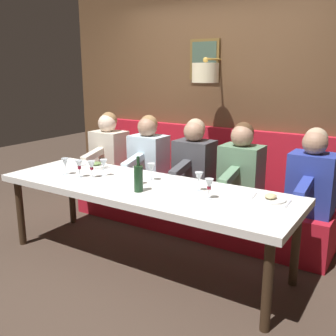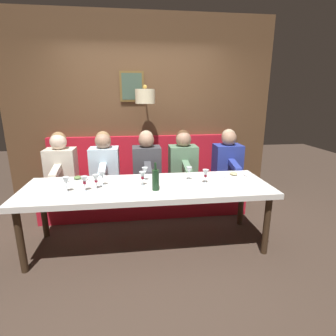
{
  "view_description": "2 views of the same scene",
  "coord_description": "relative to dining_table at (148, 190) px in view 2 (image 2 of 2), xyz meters",
  "views": [
    {
      "loc": [
        -2.65,
        -1.95,
        1.73
      ],
      "look_at": [
        0.05,
        -0.23,
        0.92
      ],
      "focal_mm": 41.51,
      "sensor_mm": 36.0,
      "label": 1
    },
    {
      "loc": [
        -2.8,
        0.14,
        1.71
      ],
      "look_at": [
        0.05,
        -0.23,
        0.92
      ],
      "focal_mm": 28.16,
      "sensor_mm": 36.0,
      "label": 2
    }
  ],
  "objects": [
    {
      "name": "ground_plane",
      "position": [
        0.0,
        0.0,
        -0.68
      ],
      "size": [
        12.0,
        12.0,
        0.0
      ],
      "primitive_type": "plane",
      "color": "#423328"
    },
    {
      "name": "dining_table",
      "position": [
        0.0,
        0.0,
        0.0
      ],
      "size": [
        0.9,
        2.74,
        0.74
      ],
      "color": "silver",
      "rests_on": "ground_plane"
    },
    {
      "name": "banquette_bench",
      "position": [
        0.89,
        0.0,
        -0.45
      ],
      "size": [
        0.52,
        2.94,
        0.45
      ],
      "primitive_type": "cube",
      "color": "red",
      "rests_on": "ground_plane"
    },
    {
      "name": "back_wall_panel",
      "position": [
        1.46,
        0.0,
        0.68
      ],
      "size": [
        0.59,
        4.14,
        2.9
      ],
      "color": "brown",
      "rests_on": "ground_plane"
    },
    {
      "name": "diner_nearest",
      "position": [
        0.88,
        -1.24,
        0.14
      ],
      "size": [
        0.6,
        0.4,
        0.79
      ],
      "color": "#283893",
      "rests_on": "banquette_bench"
    },
    {
      "name": "diner_near",
      "position": [
        0.88,
        -0.56,
        0.14
      ],
      "size": [
        0.6,
        0.4,
        0.79
      ],
      "color": "#567A5B",
      "rests_on": "banquette_bench"
    },
    {
      "name": "diner_middle",
      "position": [
        0.88,
        -0.03,
        0.14
      ],
      "size": [
        0.6,
        0.4,
        0.79
      ],
      "color": "#3D3D42",
      "rests_on": "banquette_bench"
    },
    {
      "name": "diner_far",
      "position": [
        0.88,
        0.56,
        0.14
      ],
      "size": [
        0.6,
        0.4,
        0.79
      ],
      "color": "silver",
      "rests_on": "banquette_bench"
    },
    {
      "name": "diner_farthest",
      "position": [
        0.88,
        1.15,
        0.14
      ],
      "size": [
        0.6,
        0.4,
        0.79
      ],
      "color": "beige",
      "rests_on": "banquette_bench"
    },
    {
      "name": "place_setting_0",
      "position": [
        0.22,
        -1.08,
        0.08
      ],
      "size": [
        0.24,
        0.32,
        0.05
      ],
      "color": "white",
      "rests_on": "dining_table"
    },
    {
      "name": "place_setting_1",
      "position": [
        0.3,
        0.82,
        0.08
      ],
      "size": [
        0.24,
        0.32,
        0.05
      ],
      "color": "silver",
      "rests_on": "dining_table"
    },
    {
      "name": "wine_glass_0",
      "position": [
        0.12,
        -0.49,
        0.18
      ],
      "size": [
        0.07,
        0.07,
        0.16
      ],
      "color": "silver",
      "rests_on": "dining_table"
    },
    {
      "name": "wine_glass_1",
      "position": [
        -0.01,
        0.06,
        0.18
      ],
      "size": [
        0.07,
        0.07,
        0.16
      ],
      "color": "silver",
      "rests_on": "dining_table"
    },
    {
      "name": "wine_glass_2",
      "position": [
        0.17,
        0.02,
        0.18
      ],
      "size": [
        0.07,
        0.07,
        0.16
      ],
      "color": "silver",
      "rests_on": "dining_table"
    },
    {
      "name": "wine_glass_3",
      "position": [
        -0.1,
        0.85,
        0.18
      ],
      "size": [
        0.07,
        0.07,
        0.16
      ],
      "color": "silver",
      "rests_on": "dining_table"
    },
    {
      "name": "wine_glass_4",
      "position": [
        -0.1,
        0.67,
        0.18
      ],
      "size": [
        0.07,
        0.07,
        0.16
      ],
      "color": "silver",
      "rests_on": "dining_table"
    },
    {
      "name": "wine_glass_5",
      "position": [
        -0.05,
        0.55,
        0.18
      ],
      "size": [
        0.07,
        0.07,
        0.16
      ],
      "color": "silver",
      "rests_on": "dining_table"
    },
    {
      "name": "wine_glass_6",
      "position": [
        -0.01,
        -0.66,
        0.18
      ],
      "size": [
        0.07,
        0.07,
        0.16
      ],
      "color": "silver",
      "rests_on": "dining_table"
    },
    {
      "name": "wine_glass_7",
      "position": [
        0.06,
        0.5,
        0.18
      ],
      "size": [
        0.07,
        0.07,
        0.16
      ],
      "color": "silver",
      "rests_on": "dining_table"
    },
    {
      "name": "wine_bottle",
      "position": [
        -0.16,
        -0.07,
        0.18
      ],
      "size": [
        0.08,
        0.08,
        0.3
      ],
      "color": "#19381E",
      "rests_on": "dining_table"
    }
  ]
}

